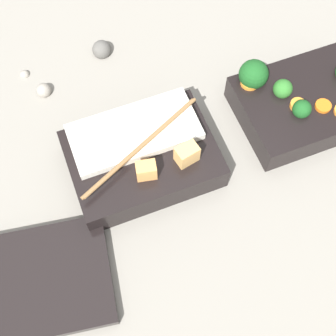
# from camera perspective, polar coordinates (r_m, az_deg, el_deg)

# --- Properties ---
(ground_plane) EXTENTS (3.00, 3.00, 0.00)m
(ground_plane) POSITION_cam_1_polar(r_m,az_deg,el_deg) (0.69, 6.12, 3.36)
(ground_plane) COLOR gray
(bento_tray_vegetable) EXTENTS (0.20, 0.15, 0.08)m
(bento_tray_vegetable) POSITION_cam_1_polar(r_m,az_deg,el_deg) (0.72, 16.57, 8.07)
(bento_tray_vegetable) COLOR black
(bento_tray_vegetable) RESTS_ON ground_plane
(bento_tray_rice) EXTENTS (0.20, 0.14, 0.07)m
(bento_tray_rice) POSITION_cam_1_polar(r_m,az_deg,el_deg) (0.65, -3.16, 1.45)
(bento_tray_rice) COLOR black
(bento_tray_rice) RESTS_ON ground_plane
(bento_lid) EXTENTS (0.21, 0.17, 0.02)m
(bento_lid) POSITION_cam_1_polar(r_m,az_deg,el_deg) (0.63, -16.10, -13.29)
(bento_lid) COLOR black
(bento_lid) RESTS_ON ground_plane
(pebble_0) EXTENTS (0.02, 0.02, 0.02)m
(pebble_0) POSITION_cam_1_polar(r_m,az_deg,el_deg) (0.76, -14.88, 9.13)
(pebble_0) COLOR gray
(pebble_0) RESTS_ON ground_plane
(pebble_1) EXTENTS (0.02, 0.02, 0.02)m
(pebble_1) POSITION_cam_1_polar(r_m,az_deg,el_deg) (0.79, -17.11, 10.97)
(pebble_1) COLOR gray
(pebble_1) RESTS_ON ground_plane
(pebble_2) EXTENTS (0.03, 0.03, 0.03)m
(pebble_2) POSITION_cam_1_polar(r_m,az_deg,el_deg) (0.78, -8.08, 14.09)
(pebble_2) COLOR #595651
(pebble_2) RESTS_ON ground_plane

